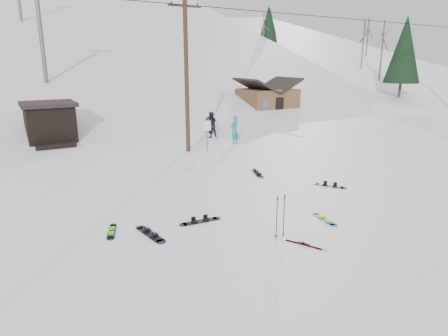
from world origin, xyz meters
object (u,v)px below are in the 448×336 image
cabin (267,102)px  hero_snowboard (325,219)px  hero_skis (304,244)px  utility_pole (186,74)px

cabin → hero_snowboard: 26.02m
hero_skis → hero_snowboard: bearing=3.7°
hero_snowboard → hero_skis: 2.30m
hero_snowboard → hero_skis: bearing=130.3°
cabin → hero_skis: bearing=-123.0°
hero_snowboard → hero_skis: hero_snowboard is taller
utility_pole → hero_snowboard: bearing=-91.4°
utility_pole → hero_snowboard: 13.17m
hero_skis → cabin: bearing=29.6°
utility_pole → cabin: (13.00, 10.00, -3.20)m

